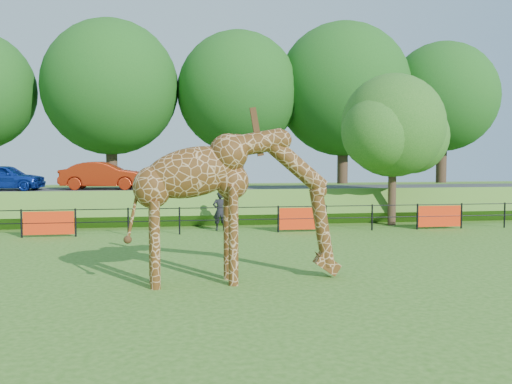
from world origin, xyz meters
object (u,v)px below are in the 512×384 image
(giraffe, at_px, (237,205))
(visitor, at_px, (220,211))
(car_blue, at_px, (5,177))
(tree_east, at_px, (395,130))
(car_red, at_px, (103,176))

(giraffe, relative_size, visitor, 3.31)
(car_blue, height_order, visitor, car_blue)
(tree_east, bearing_deg, giraffe, -128.94)
(car_blue, distance_m, car_red, 4.67)
(car_red, xyz_separation_m, tree_east, (13.27, -4.95, 2.18))
(car_blue, xyz_separation_m, tree_east, (17.94, -4.94, 2.23))
(car_red, relative_size, tree_east, 0.62)
(car_blue, relative_size, visitor, 2.26)
(car_red, distance_m, visitor, 7.88)
(car_blue, relative_size, tree_east, 0.55)
(giraffe, distance_m, car_blue, 18.00)
(car_blue, bearing_deg, visitor, -109.55)
(car_red, relative_size, visitor, 2.53)
(visitor, height_order, tree_east, tree_east)
(giraffe, relative_size, car_blue, 1.46)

